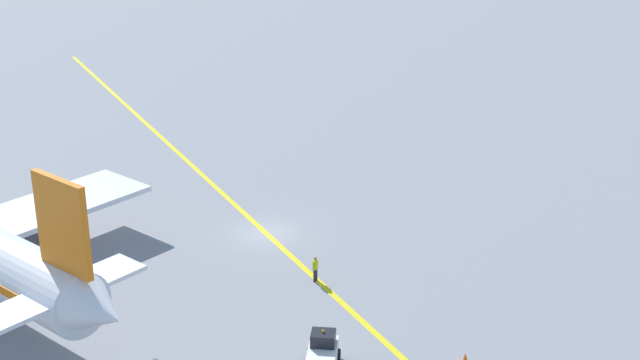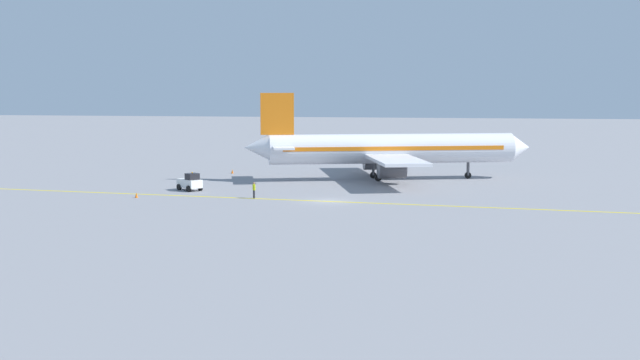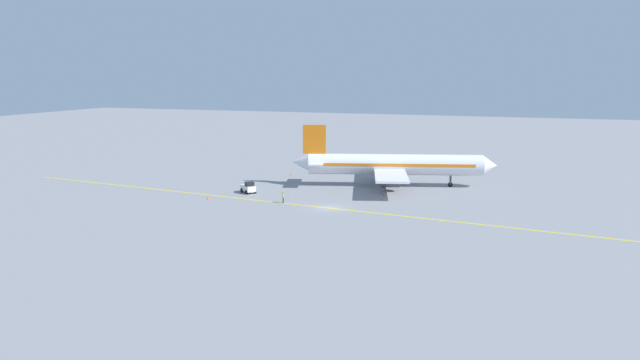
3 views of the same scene
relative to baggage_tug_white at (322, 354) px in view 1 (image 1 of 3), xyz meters
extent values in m
plane|color=gray|center=(6.38, 16.27, -0.90)|extent=(400.00, 400.00, 0.00)
cube|color=yellow|center=(6.38, 16.27, -0.90)|extent=(15.22, 119.13, 0.01)
cone|color=white|center=(-9.77, 5.30, 3.20)|extent=(3.76, 3.72, 3.06)
cylinder|color=#4C4C51|center=(-9.16, 21.58, 0.93)|extent=(2.98, 3.68, 2.20)
cube|color=orange|center=(-10.45, 7.71, 7.20)|extent=(1.43, 3.95, 5.00)
cube|color=white|center=(-10.59, 8.19, 3.30)|extent=(9.31, 4.75, 0.24)
cube|color=white|center=(-0.06, -0.07, -0.10)|extent=(3.09, 3.26, 0.90)
cube|color=black|center=(0.29, 0.34, 0.70)|extent=(1.68, 1.66, 0.70)
sphere|color=orange|center=(0.29, 0.34, 1.13)|extent=(0.16, 0.16, 0.16)
cylinder|color=black|center=(0.00, 1.15, -0.55)|extent=(0.64, 0.69, 0.70)
cylinder|color=black|center=(1.14, 0.18, -0.55)|extent=(0.64, 0.69, 0.70)
cylinder|color=#23232D|center=(5.33, 8.45, -0.48)|extent=(0.16, 0.16, 0.85)
cylinder|color=#23232D|center=(5.15, 8.37, -0.48)|extent=(0.16, 0.16, 0.85)
cube|color=#CCD819|center=(5.24, 8.41, 0.25)|extent=(0.42, 0.36, 0.60)
cylinder|color=#CCD819|center=(5.45, 8.52, 0.25)|extent=(0.10, 0.10, 0.55)
cylinder|color=#CCD819|center=(5.02, 8.31, 0.25)|extent=(0.10, 0.10, 0.55)
sphere|color=#9E7051|center=(5.24, 8.41, 0.67)|extent=(0.22, 0.22, 0.22)
cone|color=orange|center=(6.68, -3.72, -0.63)|extent=(0.32, 0.32, 0.55)
camera|label=1|loc=(-22.64, -32.99, 25.35)|focal=50.00mm
camera|label=2|loc=(94.05, 28.91, 11.25)|focal=50.00mm
camera|label=3|loc=(90.60, 44.95, 18.82)|focal=35.00mm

